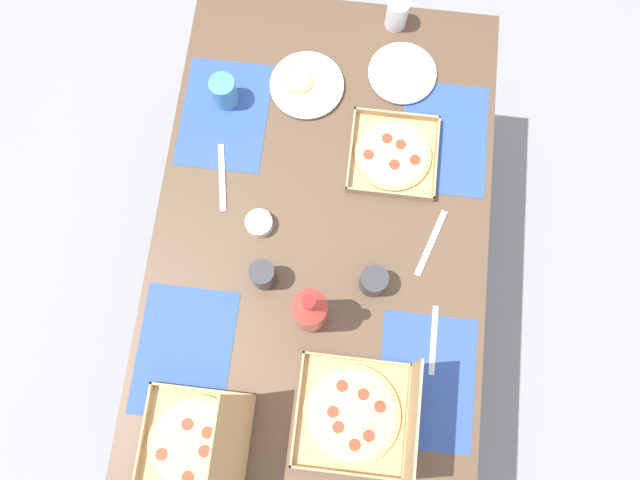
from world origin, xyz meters
The scene contains 20 objects.
ground_plane centered at (0.00, 0.00, 0.00)m, with size 6.00×6.00×0.00m, color gray.
dining_table centered at (0.00, 0.00, 0.66)m, with size 1.60×0.97×0.77m.
placemat_near_left centered at (-0.36, -0.33, 0.77)m, with size 0.36×0.26×0.00m, color #2D4C9E.
placemat_near_right centered at (0.36, -0.33, 0.77)m, with size 0.36×0.26×0.00m, color #2D4C9E.
placemat_far_left centered at (-0.36, 0.33, 0.77)m, with size 0.36×0.26×0.00m, color #2D4C9E.
placemat_far_right centered at (0.36, 0.33, 0.77)m, with size 0.36×0.26×0.00m, color #2D4C9E.
pizza_box_corner_left centered at (-0.28, 0.19, 0.78)m, with size 0.26×0.26×0.04m.
pizza_box_edge_far centered at (0.59, -0.24, 0.82)m, with size 0.28×0.29×0.32m.
pizza_box_center centered at (0.47, 0.17, 0.82)m, with size 0.30×0.30×0.33m.
plate_near_left centered at (-0.48, -0.10, 0.78)m, with size 0.23×0.23×0.03m.
plate_far_left centered at (-0.55, 0.19, 0.78)m, with size 0.21×0.21×0.02m.
soda_bottle centered at (0.22, 0.00, 0.90)m, with size 0.09×0.09×0.32m.
cup_spare centered at (0.13, -0.14, 0.82)m, with size 0.07×0.07×0.11m, color #333338.
cup_dark centered at (0.11, 0.16, 0.82)m, with size 0.08×0.08×0.10m, color #333338.
cup_red centered at (-0.41, -0.34, 0.82)m, with size 0.08×0.08×0.10m, color teal.
cup_clear_right centered at (-0.73, 0.16, 0.82)m, with size 0.07×0.07×0.10m, color silver.
condiment_bowl centered at (-0.02, -0.18, 0.79)m, with size 0.08×0.08×0.04m, color white.
knife_by_far_left centered at (-0.16, -0.31, 0.77)m, with size 0.21×0.02×0.01m, color #B7B7BC.
fork_by_near_right centered at (0.25, 0.35, 0.77)m, with size 0.19×0.02×0.01m, color #B7B7BC.
knife_by_far_right centered at (-0.03, 0.32, 0.77)m, with size 0.21×0.02×0.01m, color #B7B7BC.
Camera 1 is at (0.40, 0.05, 2.39)m, focal length 32.51 mm.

